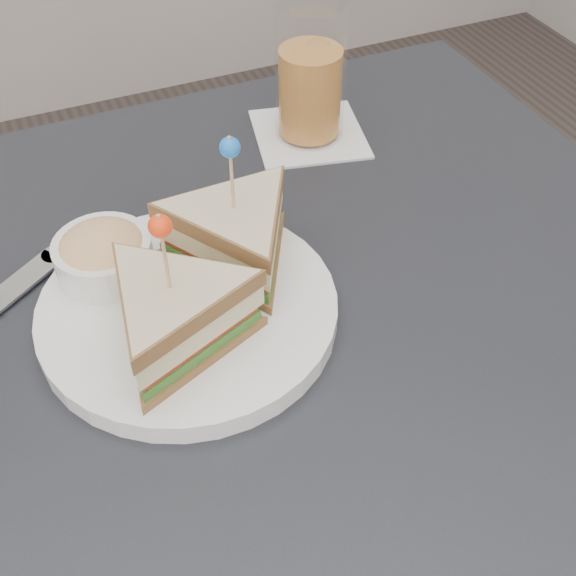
# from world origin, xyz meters

# --- Properties ---
(table) EXTENTS (0.80, 0.80, 0.75)m
(table) POSITION_xyz_m (0.00, 0.00, 0.67)
(table) COLOR black
(table) RESTS_ON ground
(plate_meal) EXTENTS (0.29, 0.27, 0.14)m
(plate_meal) POSITION_xyz_m (-0.05, 0.06, 0.79)
(plate_meal) COLOR white
(plate_meal) RESTS_ON table
(drink_set) EXTENTS (0.14, 0.14, 0.15)m
(drink_set) POSITION_xyz_m (0.15, 0.26, 0.82)
(drink_set) COLOR white
(drink_set) RESTS_ON table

